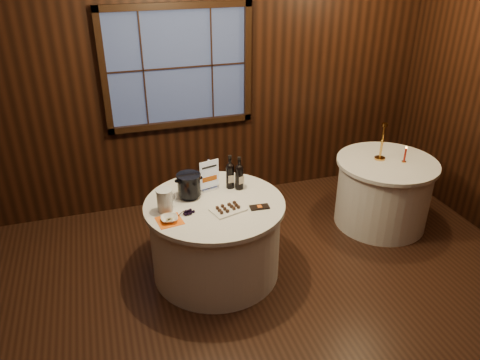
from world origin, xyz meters
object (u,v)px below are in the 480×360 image
object	(u,v)px
side_table	(383,192)
brass_candlestick	(381,147)
chocolate_box	(260,207)
port_bottle_left	(230,174)
grape_bunch	(189,212)
chocolate_plate	(228,209)
glass_pitcher	(165,200)
ice_bucket	(189,185)
sign_stand	(209,180)
cracker_bowl	(169,219)
port_bottle_right	(239,175)
main_table	(216,238)
red_candle	(405,156)

from	to	relation	value
side_table	brass_candlestick	xyz separation A→B (m)	(-0.06, 0.07, 0.53)
chocolate_box	port_bottle_left	bearing A→B (deg)	111.79
port_bottle_left	grape_bunch	xyz separation A→B (m)	(-0.48, -0.36, -0.13)
chocolate_plate	glass_pitcher	distance (m)	0.55
side_table	ice_bucket	size ratio (longest dim) A/B	4.71
ice_bucket	chocolate_box	world-z (taller)	ice_bucket
side_table	sign_stand	size ratio (longest dim) A/B	3.45
sign_stand	cracker_bowl	world-z (taller)	sign_stand
port_bottle_right	glass_pitcher	size ratio (longest dim) A/B	1.57
sign_stand	cracker_bowl	size ratio (longest dim) A/B	2.17
grape_bunch	sign_stand	bearing A→B (deg)	53.76
sign_stand	chocolate_plate	world-z (taller)	sign_stand
main_table	brass_candlestick	bearing A→B (deg)	10.76
main_table	port_bottle_left	world-z (taller)	port_bottle_left
sign_stand	ice_bucket	world-z (taller)	sign_stand
main_table	cracker_bowl	bearing A→B (deg)	-157.14
red_candle	brass_candlestick	bearing A→B (deg)	144.86
brass_candlestick	port_bottle_right	bearing A→B (deg)	-173.67
grape_bunch	main_table	bearing A→B (deg)	25.92
sign_stand	port_bottle_right	world-z (taller)	port_bottle_right
grape_bunch	brass_candlestick	bearing A→B (deg)	12.69
sign_stand	port_bottle_right	size ratio (longest dim) A/B	0.95
chocolate_box	red_candle	size ratio (longest dim) A/B	0.95
port_bottle_left	brass_candlestick	bearing A→B (deg)	4.72
port_bottle_right	chocolate_box	bearing A→B (deg)	-97.33
main_table	port_bottle_right	xyz separation A→B (m)	(0.29, 0.19, 0.53)
main_table	port_bottle_right	bearing A→B (deg)	32.39
main_table	cracker_bowl	size ratio (longest dim) A/B	8.89
chocolate_box	red_candle	bearing A→B (deg)	18.07
chocolate_plate	chocolate_box	size ratio (longest dim) A/B	1.94
chocolate_box	grape_bunch	bearing A→B (deg)	176.89
port_bottle_right	ice_bucket	world-z (taller)	port_bottle_right
brass_candlestick	main_table	bearing A→B (deg)	-169.24
main_table	chocolate_box	xyz separation A→B (m)	(0.36, -0.21, 0.39)
main_table	sign_stand	size ratio (longest dim) A/B	4.09
glass_pitcher	brass_candlestick	size ratio (longest dim) A/B	0.51
glass_pitcher	cracker_bowl	xyz separation A→B (m)	(0.00, -0.18, -0.09)
chocolate_plate	cracker_bowl	distance (m)	0.52
chocolate_plate	side_table	bearing A→B (deg)	13.80
ice_bucket	port_bottle_right	bearing A→B (deg)	1.86
chocolate_plate	brass_candlestick	xyz separation A→B (m)	(1.86, 0.54, 0.13)
sign_stand	cracker_bowl	xyz separation A→B (m)	(-0.46, -0.44, -0.09)
ice_bucket	chocolate_plate	size ratio (longest dim) A/B	0.69
chocolate_plate	brass_candlestick	distance (m)	1.94
ice_bucket	red_candle	xyz separation A→B (m)	(2.34, 0.05, -0.05)
sign_stand	port_bottle_right	bearing A→B (deg)	-27.36
main_table	side_table	world-z (taller)	same
side_table	sign_stand	distance (m)	2.04
ice_bucket	red_candle	distance (m)	2.34
port_bottle_left	cracker_bowl	bearing A→B (deg)	-147.06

